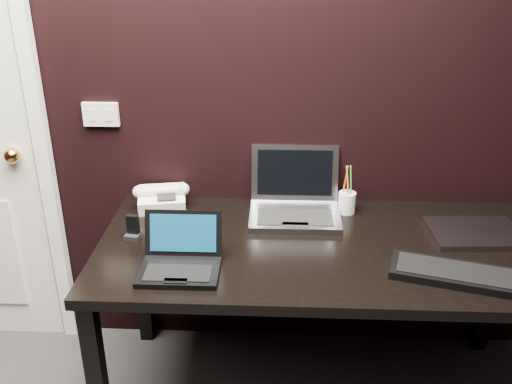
{
  "coord_description": "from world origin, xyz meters",
  "views": [
    {
      "loc": [
        0.14,
        -0.48,
        1.81
      ],
      "look_at": [
        0.05,
        1.35,
        0.98
      ],
      "focal_mm": 40.0,
      "sensor_mm": 36.0,
      "label": 1
    }
  ],
  "objects_px": {
    "desk_phone": "(162,198)",
    "mobile_phone": "(133,230)",
    "silver_laptop": "(295,204)",
    "ext_keyboard": "(463,275)",
    "closed_laptop": "(475,233)",
    "pen_cup": "(347,202)",
    "netbook": "(180,260)",
    "desk": "(321,262)"
  },
  "relations": [
    {
      "from": "desk_phone",
      "to": "mobile_phone",
      "type": "bearing_deg",
      "value": -101.95
    },
    {
      "from": "silver_laptop",
      "to": "ext_keyboard",
      "type": "xyz_separation_m",
      "value": [
        0.56,
        -0.46,
        -0.03
      ]
    },
    {
      "from": "closed_laptop",
      "to": "mobile_phone",
      "type": "bearing_deg",
      "value": -176.6
    },
    {
      "from": "pen_cup",
      "to": "desk_phone",
      "type": "bearing_deg",
      "value": 179.02
    },
    {
      "from": "netbook",
      "to": "desk_phone",
      "type": "distance_m",
      "value": 0.51
    },
    {
      "from": "desk_phone",
      "to": "pen_cup",
      "type": "relative_size",
      "value": 1.16
    },
    {
      "from": "netbook",
      "to": "closed_laptop",
      "type": "relative_size",
      "value": 0.77
    },
    {
      "from": "ext_keyboard",
      "to": "pen_cup",
      "type": "relative_size",
      "value": 2.4
    },
    {
      "from": "mobile_phone",
      "to": "pen_cup",
      "type": "relative_size",
      "value": 0.45
    },
    {
      "from": "desk",
      "to": "mobile_phone",
      "type": "xyz_separation_m",
      "value": [
        -0.72,
        0.02,
        0.11
      ]
    },
    {
      "from": "desk",
      "to": "mobile_phone",
      "type": "relative_size",
      "value": 17.87
    },
    {
      "from": "closed_laptop",
      "to": "pen_cup",
      "type": "height_order",
      "value": "pen_cup"
    },
    {
      "from": "desk_phone",
      "to": "pen_cup",
      "type": "xyz_separation_m",
      "value": [
        0.78,
        -0.01,
        0.01
      ]
    },
    {
      "from": "desk_phone",
      "to": "mobile_phone",
      "type": "height_order",
      "value": "desk_phone"
    },
    {
      "from": "silver_laptop",
      "to": "pen_cup",
      "type": "relative_size",
      "value": 1.76
    },
    {
      "from": "desk_phone",
      "to": "pen_cup",
      "type": "height_order",
      "value": "pen_cup"
    },
    {
      "from": "silver_laptop",
      "to": "mobile_phone",
      "type": "distance_m",
      "value": 0.66
    },
    {
      "from": "silver_laptop",
      "to": "mobile_phone",
      "type": "height_order",
      "value": "silver_laptop"
    },
    {
      "from": "desk",
      "to": "desk_phone",
      "type": "height_order",
      "value": "desk_phone"
    },
    {
      "from": "netbook",
      "to": "silver_laptop",
      "type": "height_order",
      "value": "silver_laptop"
    },
    {
      "from": "ext_keyboard",
      "to": "netbook",
      "type": "bearing_deg",
      "value": 179.01
    },
    {
      "from": "closed_laptop",
      "to": "ext_keyboard",
      "type": "bearing_deg",
      "value": -113.26
    },
    {
      "from": "ext_keyboard",
      "to": "mobile_phone",
      "type": "distance_m",
      "value": 1.21
    },
    {
      "from": "silver_laptop",
      "to": "pen_cup",
      "type": "distance_m",
      "value": 0.22
    },
    {
      "from": "ext_keyboard",
      "to": "silver_laptop",
      "type": "bearing_deg",
      "value": 140.78
    },
    {
      "from": "closed_laptop",
      "to": "netbook",
      "type": "bearing_deg",
      "value": -165.15
    },
    {
      "from": "ext_keyboard",
      "to": "pen_cup",
      "type": "bearing_deg",
      "value": 125.11
    },
    {
      "from": "closed_laptop",
      "to": "desk_phone",
      "type": "height_order",
      "value": "desk_phone"
    },
    {
      "from": "ext_keyboard",
      "to": "desk_phone",
      "type": "relative_size",
      "value": 2.07
    },
    {
      "from": "mobile_phone",
      "to": "pen_cup",
      "type": "bearing_deg",
      "value": 17.28
    },
    {
      "from": "ext_keyboard",
      "to": "desk",
      "type": "bearing_deg",
      "value": 155.29
    },
    {
      "from": "netbook",
      "to": "ext_keyboard",
      "type": "distance_m",
      "value": 0.97
    },
    {
      "from": "ext_keyboard",
      "to": "closed_laptop",
      "type": "relative_size",
      "value": 1.41
    },
    {
      "from": "pen_cup",
      "to": "mobile_phone",
      "type": "bearing_deg",
      "value": -162.72
    },
    {
      "from": "desk",
      "to": "silver_laptop",
      "type": "bearing_deg",
      "value": 112.31
    },
    {
      "from": "netbook",
      "to": "silver_laptop",
      "type": "relative_size",
      "value": 0.75
    },
    {
      "from": "silver_laptop",
      "to": "closed_laptop",
      "type": "relative_size",
      "value": 1.03
    },
    {
      "from": "netbook",
      "to": "pen_cup",
      "type": "distance_m",
      "value": 0.78
    },
    {
      "from": "ext_keyboard",
      "to": "pen_cup",
      "type": "distance_m",
      "value": 0.6
    },
    {
      "from": "closed_laptop",
      "to": "pen_cup",
      "type": "relative_size",
      "value": 1.7
    },
    {
      "from": "ext_keyboard",
      "to": "desk_phone",
      "type": "bearing_deg",
      "value": 155.88
    },
    {
      "from": "netbook",
      "to": "pen_cup",
      "type": "bearing_deg",
      "value": 37.38
    }
  ]
}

